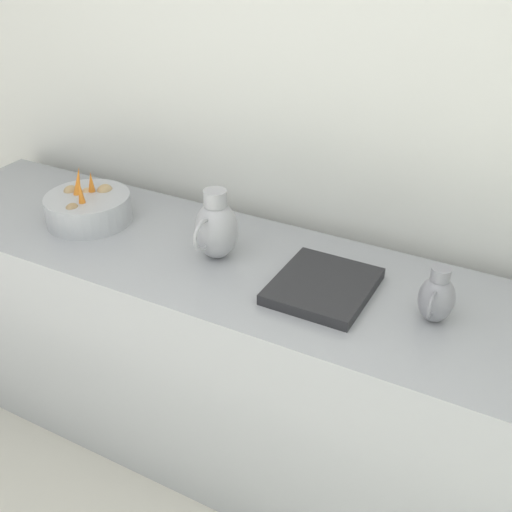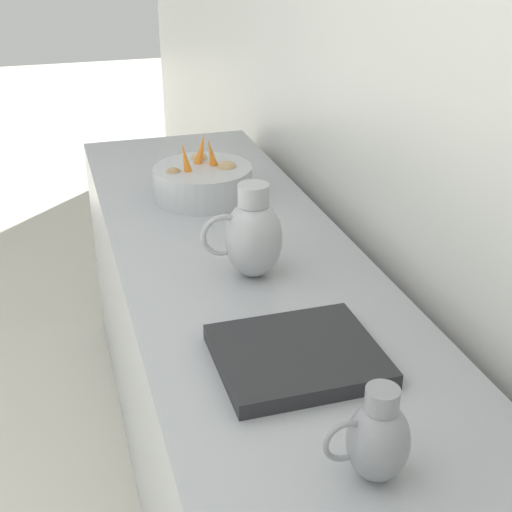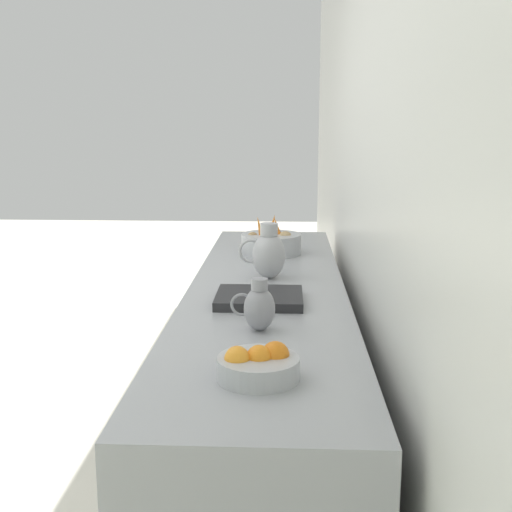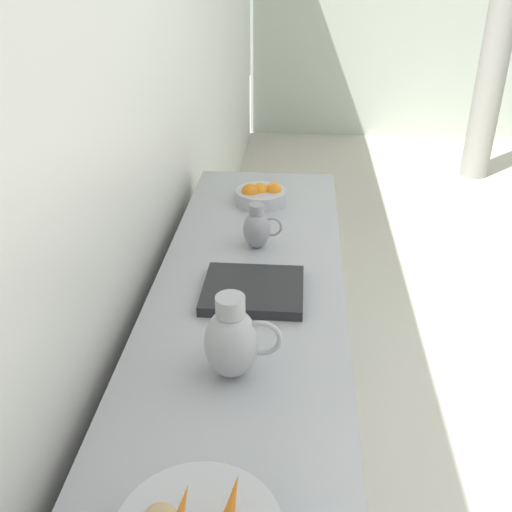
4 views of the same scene
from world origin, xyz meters
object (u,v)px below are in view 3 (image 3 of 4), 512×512
(orange_bowl, at_px, (257,365))
(metal_pitcher_tall, at_px, (268,254))
(vegetable_colander, at_px, (271,243))
(metal_pitcher_short, at_px, (259,307))

(orange_bowl, bearing_deg, metal_pitcher_tall, -89.83)
(orange_bowl, distance_m, metal_pitcher_tall, 1.20)
(vegetable_colander, distance_m, metal_pitcher_short, 1.34)
(vegetable_colander, xyz_separation_m, metal_pitcher_tall, (-0.00, 0.58, 0.06))
(vegetable_colander, relative_size, metal_pitcher_tall, 1.28)
(metal_pitcher_tall, distance_m, metal_pitcher_short, 0.77)
(orange_bowl, bearing_deg, metal_pitcher_short, -88.23)
(metal_pitcher_tall, relative_size, metal_pitcher_short, 1.39)
(vegetable_colander, height_order, metal_pitcher_short, vegetable_colander)
(metal_pitcher_tall, xyz_separation_m, metal_pitcher_short, (0.01, 0.77, -0.03))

